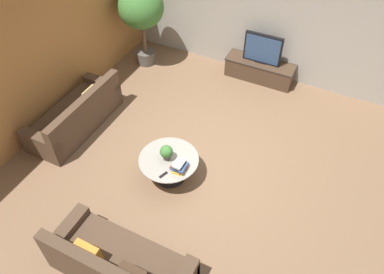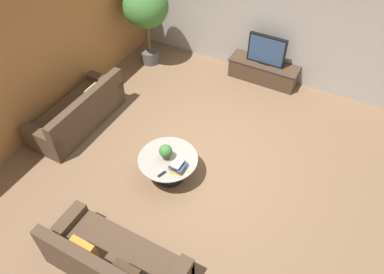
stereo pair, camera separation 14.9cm
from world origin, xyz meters
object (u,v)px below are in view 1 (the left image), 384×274
(television, at_px, (263,49))
(couch_by_wall, at_px, (77,116))
(couch_near_entry, at_px, (119,265))
(potted_palm_tall, at_px, (141,10))
(coffee_table, at_px, (169,164))
(media_console, at_px, (260,70))
(potted_plant_tabletop, at_px, (166,152))

(television, xyz_separation_m, couch_by_wall, (-2.72, -3.16, -0.51))
(television, relative_size, couch_near_entry, 0.41)
(television, distance_m, potted_palm_tall, 2.81)
(television, distance_m, coffee_table, 3.53)
(couch_near_entry, distance_m, potted_palm_tall, 5.50)
(couch_near_entry, relative_size, potted_palm_tall, 1.07)
(television, bearing_deg, coffee_table, -97.42)
(television, bearing_deg, media_console, 90.00)
(couch_by_wall, xyz_separation_m, potted_plant_tabletop, (2.23, -0.31, 0.34))
(couch_by_wall, height_order, couch_near_entry, same)
(coffee_table, relative_size, potted_plant_tabletop, 3.59)
(coffee_table, height_order, potted_plant_tabletop, potted_plant_tabletop)
(couch_by_wall, relative_size, couch_near_entry, 1.01)
(coffee_table, relative_size, couch_near_entry, 0.51)
(potted_palm_tall, bearing_deg, potted_plant_tabletop, -52.50)
(television, xyz_separation_m, potted_palm_tall, (-2.69, -0.60, 0.57))
(media_console, bearing_deg, coffee_table, -97.42)
(coffee_table, xyz_separation_m, couch_near_entry, (0.26, -1.91, -0.03))
(couch_by_wall, bearing_deg, potted_palm_tall, 179.40)
(media_console, distance_m, couch_by_wall, 4.17)
(coffee_table, distance_m, couch_by_wall, 2.28)
(media_console, xyz_separation_m, couch_near_entry, (-0.19, -5.38, 0.05))
(coffee_table, height_order, couch_near_entry, couch_near_entry)
(couch_by_wall, relative_size, potted_plant_tabletop, 7.14)
(media_console, height_order, coffee_table, same)
(couch_by_wall, relative_size, potted_palm_tall, 1.08)
(media_console, relative_size, potted_palm_tall, 0.82)
(couch_by_wall, xyz_separation_m, potted_palm_tall, (0.03, 2.56, 1.08))
(television, xyz_separation_m, couch_near_entry, (-0.19, -5.38, -0.51))
(coffee_table, bearing_deg, television, 82.58)
(couch_by_wall, distance_m, potted_palm_tall, 2.78)
(potted_palm_tall, bearing_deg, couch_by_wall, -90.60)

